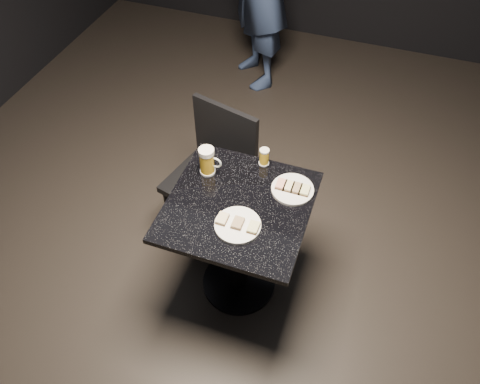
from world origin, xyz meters
name	(u,v)px	position (x,y,z in m)	size (l,w,h in m)	color
floor	(239,283)	(0.00, 0.00, 0.00)	(6.00, 6.00, 0.00)	black
plate_large	(238,225)	(0.04, -0.13, 0.76)	(0.22, 0.22, 0.01)	white
plate_small	(292,189)	(0.23, 0.18, 0.76)	(0.22, 0.22, 0.01)	white
table	(239,233)	(0.00, 0.00, 0.51)	(0.70, 0.70, 0.75)	black
beer_mug	(207,161)	(-0.23, 0.16, 0.83)	(0.12, 0.08, 0.16)	silver
beer_tumbler	(264,157)	(0.03, 0.31, 0.80)	(0.06, 0.06, 0.10)	silver
chair	(215,169)	(-0.30, 0.41, 0.50)	(0.53, 0.53, 0.89)	black
canapes_on_plate_large	(238,223)	(0.04, -0.13, 0.77)	(0.21, 0.07, 0.02)	#4C3521
canapes_on_plate_small	(293,187)	(0.23, 0.18, 0.77)	(0.17, 0.07, 0.02)	#4C3521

